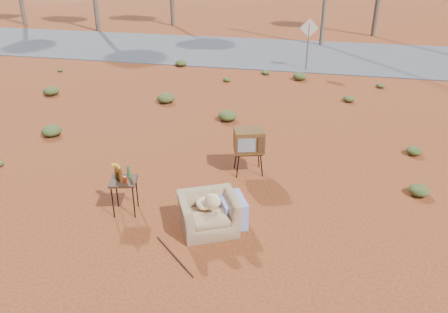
# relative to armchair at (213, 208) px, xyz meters

# --- Properties ---
(ground) EXTENTS (140.00, 140.00, 0.00)m
(ground) POSITION_rel_armchair_xyz_m (-0.41, 0.38, -0.44)
(ground) COLOR #92441D
(ground) RESTS_ON ground
(highway) EXTENTS (140.00, 7.00, 0.04)m
(highway) POSITION_rel_armchair_xyz_m (-0.41, 15.38, -0.42)
(highway) COLOR #565659
(highway) RESTS_ON ground
(armchair) EXTENTS (1.41, 1.29, 0.95)m
(armchair) POSITION_rel_armchair_xyz_m (0.00, 0.00, 0.00)
(armchair) COLOR #9A7954
(armchair) RESTS_ON ground
(tv_unit) EXTENTS (0.81, 0.72, 1.10)m
(tv_unit) POSITION_rel_armchair_xyz_m (0.27, 2.41, 0.38)
(tv_unit) COLOR black
(tv_unit) RESTS_ON ground
(side_table) EXTENTS (0.63, 0.63, 1.04)m
(side_table) POSITION_rel_armchair_xyz_m (-1.91, 0.17, 0.32)
(side_table) COLOR #371F14
(side_table) RESTS_ON ground
(rusty_bar) EXTENTS (0.97, 0.92, 0.03)m
(rusty_bar) POSITION_rel_armchair_xyz_m (-0.45, -1.00, -0.42)
(rusty_bar) COLOR #522215
(rusty_bar) RESTS_ON ground
(road_sign) EXTENTS (0.78, 0.06, 2.19)m
(road_sign) POSITION_rel_armchair_xyz_m (1.09, 12.38, 1.06)
(road_sign) COLOR brown
(road_sign) RESTS_ON ground
(scrub_patch) EXTENTS (17.49, 8.07, 0.33)m
(scrub_patch) POSITION_rel_armchair_xyz_m (-1.24, 4.79, -0.30)
(scrub_patch) COLOR #4C5726
(scrub_patch) RESTS_ON ground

